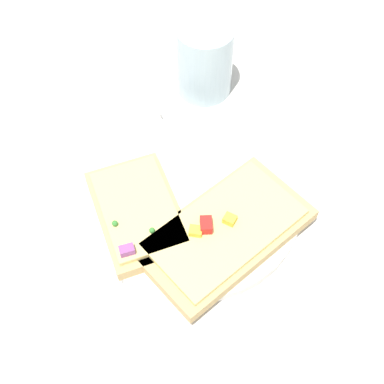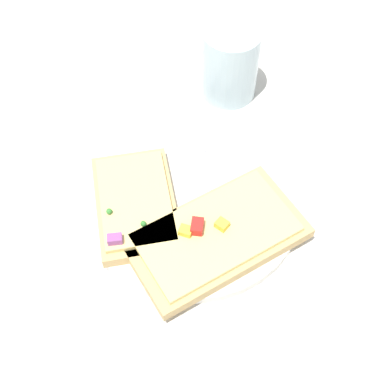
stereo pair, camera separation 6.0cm
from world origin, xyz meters
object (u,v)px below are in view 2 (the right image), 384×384
at_px(fork, 164,202).
at_px(drinking_glass, 230,64).
at_px(knife, 206,159).
at_px(pizza_slice_corner, 136,206).
at_px(pizza_slice_main, 216,236).
at_px(plate, 192,200).

xyz_separation_m(fork, drinking_glass, (0.17, -0.12, 0.03)).
xyz_separation_m(knife, pizza_slice_corner, (-0.05, 0.09, 0.01)).
bearing_deg(pizza_slice_main, fork, 108.54).
height_order(fork, pizza_slice_main, pizza_slice_main).
distance_m(fork, pizza_slice_main, 0.07).
bearing_deg(fork, plate, 84.48).
distance_m(pizza_slice_main, drinking_glass, 0.24).
xyz_separation_m(fork, knife, (0.05, -0.06, 0.00)).
xyz_separation_m(fork, pizza_slice_corner, (-0.00, 0.03, 0.01)).
xyz_separation_m(plate, pizza_slice_corner, (-0.00, 0.06, 0.02)).
height_order(fork, knife, knife).
bearing_deg(fork, drinking_glass, 137.11).
distance_m(plate, pizza_slice_corner, 0.07).
bearing_deg(plate, drinking_glass, -28.17).
xyz_separation_m(fork, pizza_slice_main, (-0.06, -0.04, 0.01)).
xyz_separation_m(knife, pizza_slice_main, (-0.11, 0.02, 0.01)).
height_order(knife, pizza_slice_corner, pizza_slice_corner).
height_order(pizza_slice_main, drinking_glass, drinking_glass).
relative_size(pizza_slice_corner, drinking_glass, 1.45).
xyz_separation_m(knife, drinking_glass, (0.12, -0.06, 0.03)).
xyz_separation_m(plate, fork, (-0.00, 0.03, 0.01)).
height_order(fork, pizza_slice_corner, pizza_slice_corner).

